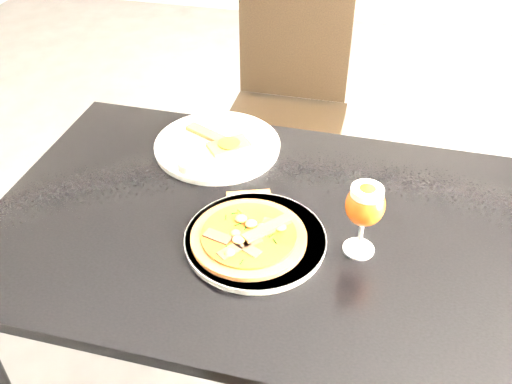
% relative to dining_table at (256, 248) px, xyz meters
% --- Properties ---
extents(ground, '(6.00, 6.00, 0.00)m').
position_rel_dining_table_xyz_m(ground, '(-0.20, 0.14, -0.66)').
color(ground, '#575759').
rests_on(ground, ground).
extents(dining_table, '(1.21, 0.82, 0.75)m').
position_rel_dining_table_xyz_m(dining_table, '(0.00, 0.00, 0.00)').
color(dining_table, black).
rests_on(dining_table, ground).
extents(chair_far, '(0.44, 0.44, 0.94)m').
position_rel_dining_table_xyz_m(chair_far, '(-0.10, 0.90, -0.14)').
color(chair_far, black).
rests_on(chair_far, ground).
extents(plate_main, '(0.36, 0.36, 0.02)m').
position_rel_dining_table_xyz_m(plate_main, '(0.02, -0.07, 0.10)').
color(plate_main, white).
rests_on(plate_main, dining_table).
extents(pizza, '(0.25, 0.25, 0.03)m').
position_rel_dining_table_xyz_m(pizza, '(0.01, -0.08, 0.11)').
color(pizza, brown).
rests_on(pizza, plate_main).
extents(plate_second, '(0.40, 0.40, 0.02)m').
position_rel_dining_table_xyz_m(plate_second, '(-0.16, 0.25, 0.10)').
color(plate_second, white).
rests_on(plate_second, dining_table).
extents(crust_scraps, '(0.20, 0.14, 0.01)m').
position_rel_dining_table_xyz_m(crust_scraps, '(-0.15, 0.26, 0.11)').
color(crust_scraps, brown).
rests_on(crust_scraps, plate_second).
extents(loose_crust, '(0.11, 0.06, 0.01)m').
position_rel_dining_table_xyz_m(loose_crust, '(-0.04, 0.08, 0.09)').
color(loose_crust, brown).
rests_on(loose_crust, dining_table).
extents(sauce_cup, '(0.06, 0.06, 0.04)m').
position_rel_dining_table_xyz_m(sauce_cup, '(-0.20, 0.13, 0.11)').
color(sauce_cup, beige).
rests_on(sauce_cup, dining_table).
extents(beer_glass, '(0.08, 0.08, 0.17)m').
position_rel_dining_table_xyz_m(beer_glass, '(0.23, -0.04, 0.21)').
color(beer_glass, silver).
rests_on(beer_glass, dining_table).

